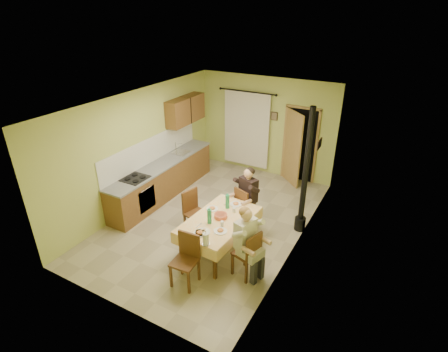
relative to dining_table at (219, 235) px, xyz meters
The scene contains 17 objects.
floor 1.21m from the dining_table, 127.70° to the left, with size 4.00×6.00×0.01m, color tan.
room_shell 1.84m from the dining_table, 127.70° to the left, with size 4.04×6.04×2.82m.
kitchen_run 2.74m from the dining_table, 151.53° to the left, with size 0.64×3.64×1.56m.
upper_cabinets 3.95m from the dining_table, 134.04° to the left, with size 0.35×1.40×0.70m, color brown.
curtain 4.10m from the dining_table, 108.19° to the left, with size 1.70×0.07×2.22m.
doorway 3.82m from the dining_table, 85.48° to the left, with size 0.96×0.61×2.15m.
dining_table is the anchor object (origin of this frame).
tableware 0.46m from the dining_table, 88.10° to the right, with size 0.78×1.63×0.33m.
chair_far 1.07m from the dining_table, 85.63° to the left, with size 0.53×0.53×0.97m.
chair_near 1.11m from the dining_table, 93.68° to the right, with size 0.45×0.45×0.98m.
chair_right 0.88m from the dining_table, 26.03° to the right, with size 0.50×0.50×0.96m.
chair_left 0.81m from the dining_table, 158.19° to the left, with size 0.52×0.52×0.99m.
man_far 1.19m from the dining_table, 85.43° to the left, with size 0.65×0.59×1.39m.
man_right 0.99m from the dining_table, 26.17° to the right, with size 0.56×0.64×1.39m.
stove_flue 2.03m from the dining_table, 51.46° to the left, with size 0.24×0.24×2.80m.
picture_back 4.14m from the dining_table, 96.63° to the left, with size 0.19×0.03×0.23m, color black.
picture_right 2.86m from the dining_table, 58.92° to the left, with size 0.03×0.31×0.21m, color brown.
Camera 1 is at (3.55, -5.88, 4.54)m, focal length 28.00 mm.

